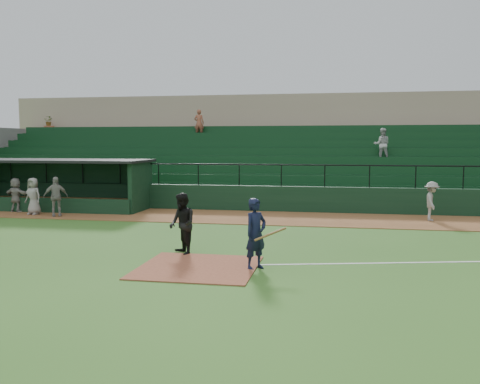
# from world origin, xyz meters

# --- Properties ---
(ground) EXTENTS (90.00, 90.00, 0.00)m
(ground) POSITION_xyz_m (0.00, 0.00, 0.00)
(ground) COLOR #305E1E
(ground) RESTS_ON ground
(warning_track) EXTENTS (40.00, 4.00, 0.03)m
(warning_track) POSITION_xyz_m (0.00, 8.00, 0.01)
(warning_track) COLOR brown
(warning_track) RESTS_ON ground
(home_plate_dirt) EXTENTS (3.00, 3.00, 0.03)m
(home_plate_dirt) POSITION_xyz_m (0.00, -1.00, 0.01)
(home_plate_dirt) COLOR brown
(home_plate_dirt) RESTS_ON ground
(stadium_structure) EXTENTS (38.00, 13.08, 6.40)m
(stadium_structure) POSITION_xyz_m (-0.00, 16.46, 2.30)
(stadium_structure) COLOR black
(stadium_structure) RESTS_ON ground
(dugout) EXTENTS (8.90, 3.20, 2.42)m
(dugout) POSITION_xyz_m (-9.75, 9.56, 1.33)
(dugout) COLOR black
(dugout) RESTS_ON ground
(batter_at_plate) EXTENTS (1.17, 0.79, 1.82)m
(batter_at_plate) POSITION_xyz_m (1.49, -0.84, 0.91)
(batter_at_plate) COLOR black
(batter_at_plate) RESTS_ON ground
(umpire) EXTENTS (1.06, 1.09, 1.78)m
(umpire) POSITION_xyz_m (-0.87, 0.50, 0.89)
(umpire) COLOR black
(umpire) RESTS_ON ground
(runner) EXTENTS (0.69, 1.09, 1.61)m
(runner) POSITION_xyz_m (7.38, 8.34, 0.84)
(runner) COLOR gray
(runner) RESTS_ON warning_track
(dugout_player_a) EXTENTS (1.07, 0.92, 1.72)m
(dugout_player_a) POSITION_xyz_m (-8.48, 6.73, 0.89)
(dugout_player_a) COLOR gray
(dugout_player_a) RESTS_ON warning_track
(dugout_player_b) EXTENTS (0.90, 0.68, 1.64)m
(dugout_player_b) POSITION_xyz_m (-9.76, 7.05, 0.85)
(dugout_player_b) COLOR gray
(dugout_player_b) RESTS_ON warning_track
(dugout_player_c) EXTENTS (1.54, 0.81, 1.58)m
(dugout_player_c) POSITION_xyz_m (-11.05, 7.70, 0.82)
(dugout_player_c) COLOR #9A9590
(dugout_player_c) RESTS_ON warning_track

